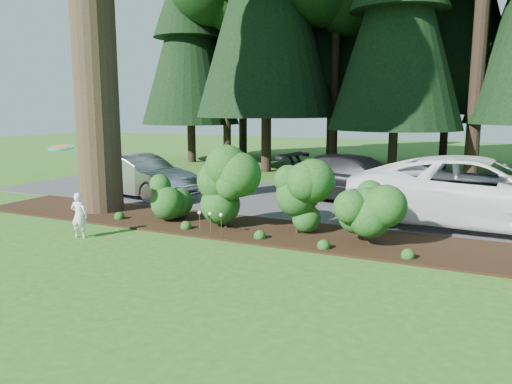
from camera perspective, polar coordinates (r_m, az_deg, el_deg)
ground at (r=10.11m, az=-10.73°, el=-8.10°), size 80.00×80.00×0.00m
mulch_bed at (r=12.77m, az=-2.11°, el=-4.06°), size 16.00×2.50×0.05m
driveway at (r=16.57m, az=4.69°, el=-0.92°), size 22.00×6.00×0.03m
shrub_row at (r=12.17m, az=0.84°, el=-0.96°), size 6.53×1.60×1.61m
lily_cluster at (r=12.08m, az=-5.25°, el=-2.60°), size 0.69×0.09×0.57m
car_silver_wagon at (r=17.39m, az=-13.24°, el=1.80°), size 4.55×2.27×1.43m
car_white_suv at (r=13.86m, az=24.19°, el=-0.02°), size 6.54×3.19×1.79m
car_dark_suv at (r=16.40m, az=11.45°, el=1.50°), size 5.41×2.87×1.49m
child at (r=12.46m, az=-19.56°, el=-2.52°), size 0.45×0.35×1.08m
frisbee at (r=12.45m, az=-21.41°, el=4.76°), size 0.57×0.57×0.14m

